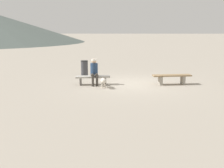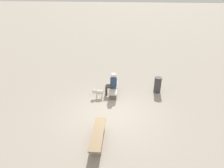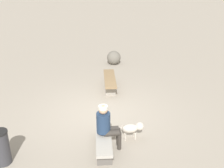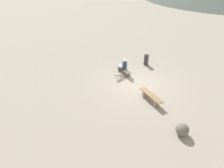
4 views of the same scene
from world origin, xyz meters
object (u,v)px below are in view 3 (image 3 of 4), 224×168
at_px(bench_left, 110,81).
at_px(dog, 133,128).
at_px(trash_bin, 1,148).
at_px(bench_right, 104,139).
at_px(seated_person, 106,124).
at_px(boulder, 114,58).

relative_size(bench_left, dog, 2.74).
relative_size(bench_left, trash_bin, 2.16).
bearing_deg(bench_right, seated_person, 133.54).
height_order(bench_left, seated_person, seated_person).
relative_size(dog, boulder, 1.04).
bearing_deg(seated_person, boulder, 172.03).
relative_size(bench_right, dog, 2.43).
relative_size(dog, trash_bin, 0.79).
bearing_deg(seated_person, bench_right, -48.97).
height_order(seated_person, trash_bin, seated_person).
distance_m(dog, trash_bin, 3.34).
distance_m(bench_left, seated_person, 3.73).
xyz_separation_m(bench_right, dog, (-0.55, 0.74, 0.01)).
height_order(bench_left, dog, dog).
height_order(seated_person, boulder, seated_person).
bearing_deg(bench_right, dog, 119.07).
distance_m(bench_left, bench_right, 3.78).
bearing_deg(bench_left, trash_bin, -33.87).
xyz_separation_m(bench_left, boulder, (-2.95, -0.03, -0.01)).
xyz_separation_m(bench_right, trash_bin, (0.69, -2.36, 0.13)).
relative_size(seated_person, boulder, 1.87).
xyz_separation_m(bench_left, trash_bin, (4.47, -2.22, 0.11)).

